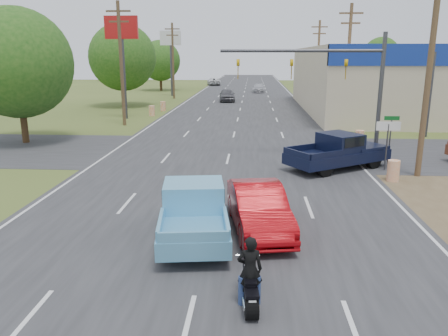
# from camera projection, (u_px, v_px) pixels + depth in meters

# --- Properties ---
(ground) EXTENTS (200.00, 200.00, 0.00)m
(ground) POSITION_uv_depth(u_px,v_px,m) (187.00, 327.00, 9.49)
(ground) COLOR #445421
(ground) RESTS_ON ground
(main_road) EXTENTS (15.00, 180.00, 0.02)m
(main_road) POSITION_uv_depth(u_px,v_px,m) (240.00, 109.00, 48.14)
(main_road) COLOR #2D2D30
(main_road) RESTS_ON ground
(cross_road) EXTENTS (120.00, 10.00, 0.02)m
(cross_road) POSITION_uv_depth(u_px,v_px,m) (230.00, 152.00, 26.88)
(cross_road) COLOR #2D2D30
(cross_road) RESTS_ON ground
(utility_pole_1) EXTENTS (2.00, 0.28, 10.00)m
(utility_pole_1) POSITION_uv_depth(u_px,v_px,m) (430.00, 65.00, 20.13)
(utility_pole_1) COLOR #4C3823
(utility_pole_1) RESTS_ON ground
(utility_pole_2) EXTENTS (2.00, 0.28, 10.00)m
(utility_pole_2) POSITION_uv_depth(u_px,v_px,m) (348.00, 61.00, 37.53)
(utility_pole_2) COLOR #4C3823
(utility_pole_2) RESTS_ON ground
(utility_pole_3) EXTENTS (2.00, 0.28, 10.00)m
(utility_pole_3) POSITION_uv_depth(u_px,v_px,m) (318.00, 59.00, 54.92)
(utility_pole_3) COLOR #4C3823
(utility_pole_3) RESTS_ON ground
(utility_pole_5) EXTENTS (2.00, 0.28, 10.00)m
(utility_pole_5) POSITION_uv_depth(u_px,v_px,m) (121.00, 61.00, 35.82)
(utility_pole_5) COLOR #4C3823
(utility_pole_5) RESTS_ON ground
(utility_pole_6) EXTENTS (2.00, 0.28, 10.00)m
(utility_pole_6) POSITION_uv_depth(u_px,v_px,m) (173.00, 59.00, 59.01)
(utility_pole_6) COLOR #4C3823
(utility_pole_6) RESTS_ON ground
(tree_0) EXTENTS (7.14, 7.14, 8.84)m
(tree_0) POSITION_uv_depth(u_px,v_px,m) (17.00, 63.00, 28.39)
(tree_0) COLOR #422D19
(tree_0) RESTS_ON ground
(tree_1) EXTENTS (7.56, 7.56, 9.36)m
(tree_1) POSITION_uv_depth(u_px,v_px,m) (122.00, 57.00, 49.54)
(tree_1) COLOR #422D19
(tree_1) RESTS_ON ground
(tree_2) EXTENTS (6.72, 6.72, 8.32)m
(tree_2) POSITION_uv_depth(u_px,v_px,m) (160.00, 61.00, 72.93)
(tree_2) COLOR #422D19
(tree_2) RESTS_ON ground
(tree_5) EXTENTS (7.98, 7.98, 9.88)m
(tree_5) POSITION_uv_depth(u_px,v_px,m) (381.00, 55.00, 97.94)
(tree_5) COLOR #422D19
(tree_5) RESTS_ON ground
(tree_6) EXTENTS (8.82, 8.82, 10.92)m
(tree_6) POSITION_uv_depth(u_px,v_px,m) (119.00, 52.00, 101.56)
(tree_6) COLOR #422D19
(tree_6) RESTS_ON ground
(barrel_0) EXTENTS (0.56, 0.56, 1.00)m
(barrel_0) POSITION_uv_depth(u_px,v_px,m) (393.00, 171.00, 20.46)
(barrel_0) COLOR orange
(barrel_0) RESTS_ON ground
(barrel_1) EXTENTS (0.56, 0.56, 1.00)m
(barrel_1) POSITION_uv_depth(u_px,v_px,m) (359.00, 138.00, 28.65)
(barrel_1) COLOR orange
(barrel_1) RESTS_ON ground
(barrel_2) EXTENTS (0.56, 0.56, 1.00)m
(barrel_2) POSITION_uv_depth(u_px,v_px,m) (152.00, 111.00, 42.76)
(barrel_2) COLOR orange
(barrel_2) RESTS_ON ground
(barrel_3) EXTENTS (0.56, 0.56, 1.00)m
(barrel_3) POSITION_uv_depth(u_px,v_px,m) (163.00, 106.00, 46.61)
(barrel_3) COLOR orange
(barrel_3) RESTS_ON ground
(pole_sign_left_near) EXTENTS (3.00, 0.35, 9.20)m
(pole_sign_left_near) POSITION_uv_depth(u_px,v_px,m) (122.00, 39.00, 39.29)
(pole_sign_left_near) COLOR #3F3F44
(pole_sign_left_near) RESTS_ON ground
(pole_sign_left_far) EXTENTS (3.00, 0.35, 9.20)m
(pole_sign_left_far) POSITION_uv_depth(u_px,v_px,m) (171.00, 45.00, 62.48)
(pole_sign_left_far) COLOR #3F3F44
(pole_sign_left_far) RESTS_ON ground
(lane_sign) EXTENTS (1.20, 0.08, 2.52)m
(lane_sign) POSITION_uv_depth(u_px,v_px,m) (388.00, 134.00, 22.03)
(lane_sign) COLOR #3F3F44
(lane_sign) RESTS_ON ground
(street_name_sign) EXTENTS (0.80, 0.08, 2.61)m
(street_name_sign) POSITION_uv_depth(u_px,v_px,m) (390.00, 135.00, 23.52)
(street_name_sign) COLOR #3F3F44
(street_name_sign) RESTS_ON ground
(signal_mast) EXTENTS (9.12, 0.40, 7.00)m
(signal_mast) POSITION_uv_depth(u_px,v_px,m) (333.00, 73.00, 24.36)
(signal_mast) COLOR #3F3F44
(signal_mast) RESTS_ON ground
(red_convertible) EXTENTS (2.41, 4.92, 1.55)m
(red_convertible) POSITION_uv_depth(u_px,v_px,m) (259.00, 209.00, 14.58)
(red_convertible) COLOR #A5070D
(red_convertible) RESTS_ON ground
(motorcycle) EXTENTS (0.60, 1.95, 0.99)m
(motorcycle) POSITION_uv_depth(u_px,v_px,m) (250.00, 289.00, 10.20)
(motorcycle) COLOR black
(motorcycle) RESTS_ON ground
(rider) EXTENTS (0.63, 0.45, 1.64)m
(rider) POSITION_uv_depth(u_px,v_px,m) (250.00, 273.00, 10.15)
(rider) COLOR black
(rider) RESTS_ON ground
(blue_pickup) EXTENTS (2.74, 5.60, 1.78)m
(blue_pickup) POSITION_uv_depth(u_px,v_px,m) (194.00, 208.00, 14.29)
(blue_pickup) COLOR black
(blue_pickup) RESTS_ON ground
(navy_pickup) EXTENTS (5.85, 4.87, 1.85)m
(navy_pickup) POSITION_uv_depth(u_px,v_px,m) (340.00, 151.00, 22.69)
(navy_pickup) COLOR black
(navy_pickup) RESTS_ON ground
(distant_car_grey) EXTENTS (2.30, 4.92, 1.63)m
(distant_car_grey) POSITION_uv_depth(u_px,v_px,m) (227.00, 95.00, 56.36)
(distant_car_grey) COLOR #55555A
(distant_car_grey) RESTS_ON ground
(distant_car_silver) EXTENTS (1.98, 4.69, 1.35)m
(distant_car_silver) POSITION_uv_depth(u_px,v_px,m) (258.00, 88.00, 70.48)
(distant_car_silver) COLOR #B3B3B8
(distant_car_silver) RESTS_ON ground
(distant_car_white) EXTENTS (3.19, 5.57, 1.46)m
(distant_car_white) POSITION_uv_depth(u_px,v_px,m) (214.00, 82.00, 87.49)
(distant_car_white) COLOR silver
(distant_car_white) RESTS_ON ground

